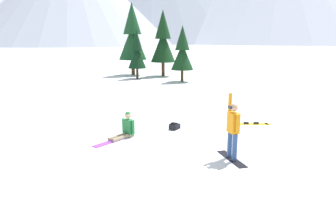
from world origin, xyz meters
TOP-DOWN VIEW (x-y plane):
  - ground_plane at (0.00, 0.00)m, footprint 800.00×800.00m
  - snowboarder_foreground at (2.69, -1.43)m, footprint 0.37×1.49m
  - snowboarder_midground at (-0.29, 1.56)m, footprint 1.61×1.39m
  - loose_snowboard_far_spare at (5.24, 2.17)m, footprint 1.74×0.70m
  - backpack_black at (1.80, 2.20)m, footprint 0.54×0.55m
  - pine_tree_leaning at (2.63, 22.01)m, footprint 2.75×2.75m
  - pine_tree_tall at (5.36, 20.38)m, footprint 2.36×2.36m
  - pine_tree_twin at (2.63, 18.99)m, footprint 1.63×1.63m
  - pine_tree_broad at (6.05, 16.02)m, footprint 1.90×1.90m

SIDE VIEW (x-z plane):
  - ground_plane at x=0.00m, z-range 0.00..0.00m
  - loose_snowboard_far_spare at x=5.24m, z-range -0.02..0.07m
  - backpack_black at x=1.80m, z-range -0.02..0.28m
  - snowboarder_midground at x=-0.29m, z-range -0.15..0.82m
  - snowboarder_foreground at x=2.69m, z-range -0.05..1.99m
  - pine_tree_twin at x=2.63m, z-range 0.20..4.62m
  - pine_tree_broad at x=6.05m, z-range 0.21..4.89m
  - pine_tree_tall at x=5.36m, z-range 0.28..6.56m
  - pine_tree_leaning at x=2.63m, z-range 0.32..7.37m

